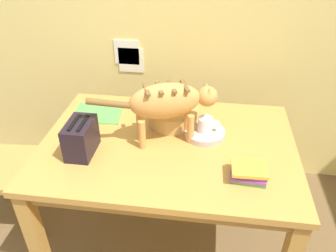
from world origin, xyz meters
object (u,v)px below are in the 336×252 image
(wooden_chair_near, at_px, (0,165))
(book_stack, at_px, (249,172))
(toaster, at_px, (81,138))
(coffee_mug, at_px, (206,124))
(magazine, at_px, (98,113))
(cat, at_px, (169,102))
(saucer_bowl, at_px, (205,133))
(wicker_basket, at_px, (173,115))
(dining_table, at_px, (168,155))

(wooden_chair_near, bearing_deg, book_stack, 76.03)
(toaster, bearing_deg, coffee_mug, 20.65)
(wooden_chair_near, bearing_deg, coffee_mug, 88.64)
(magazine, bearing_deg, wooden_chair_near, -166.41)
(coffee_mug, bearing_deg, cat, -160.67)
(saucer_bowl, distance_m, wooden_chair_near, 1.26)
(wicker_basket, bearing_deg, dining_table, -89.81)
(dining_table, height_order, coffee_mug, coffee_mug)
(dining_table, height_order, toaster, toaster)
(cat, distance_m, wicker_basket, 0.25)
(saucer_bowl, xyz_separation_m, magazine, (-0.64, 0.15, -0.01))
(dining_table, xyz_separation_m, coffee_mug, (0.19, 0.09, 0.16))
(cat, bearing_deg, wicker_basket, 160.97)
(book_stack, xyz_separation_m, wicker_basket, (-0.40, 0.42, 0.01))
(saucer_bowl, distance_m, toaster, 0.64)
(dining_table, height_order, magazine, magazine)
(wicker_basket, bearing_deg, wooden_chair_near, -171.20)
(dining_table, xyz_separation_m, book_stack, (0.39, -0.22, 0.12))
(dining_table, distance_m, toaster, 0.47)
(toaster, xyz_separation_m, wooden_chair_near, (-0.63, 0.17, -0.38))
(saucer_bowl, bearing_deg, book_stack, -55.90)
(cat, bearing_deg, wooden_chair_near, -110.34)
(saucer_bowl, bearing_deg, toaster, -159.24)
(dining_table, bearing_deg, wooden_chair_near, 178.25)
(saucer_bowl, distance_m, coffee_mug, 0.06)
(cat, height_order, coffee_mug, cat)
(wicker_basket, relative_size, toaster, 1.40)
(saucer_bowl, bearing_deg, coffee_mug, -0.00)
(dining_table, bearing_deg, cat, 86.15)
(wooden_chair_near, bearing_deg, toaster, 70.89)
(coffee_mug, relative_size, book_stack, 0.70)
(book_stack, bearing_deg, coffee_mug, 123.63)
(cat, relative_size, toaster, 3.07)
(coffee_mug, xyz_separation_m, magazine, (-0.64, 0.15, -0.07))
(book_stack, height_order, wicker_basket, wicker_basket)
(cat, bearing_deg, magazine, -134.88)
(saucer_bowl, height_order, coffee_mug, coffee_mug)
(magazine, bearing_deg, saucer_bowl, -18.29)
(saucer_bowl, height_order, toaster, toaster)
(coffee_mug, bearing_deg, wicker_basket, 150.61)
(wicker_basket, bearing_deg, cat, -89.35)
(coffee_mug, xyz_separation_m, book_stack, (0.21, -0.31, -0.04))
(magazine, bearing_deg, toaster, -88.83)
(wicker_basket, bearing_deg, saucer_bowl, -29.86)
(book_stack, bearing_deg, toaster, 174.04)
(book_stack, distance_m, wooden_chair_near, 1.49)
(dining_table, bearing_deg, wicker_basket, 90.19)
(toaster, bearing_deg, saucer_bowl, 20.76)
(wicker_basket, xyz_separation_m, wooden_chair_near, (-1.04, -0.16, -0.34))
(saucer_bowl, bearing_deg, magazine, 166.99)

